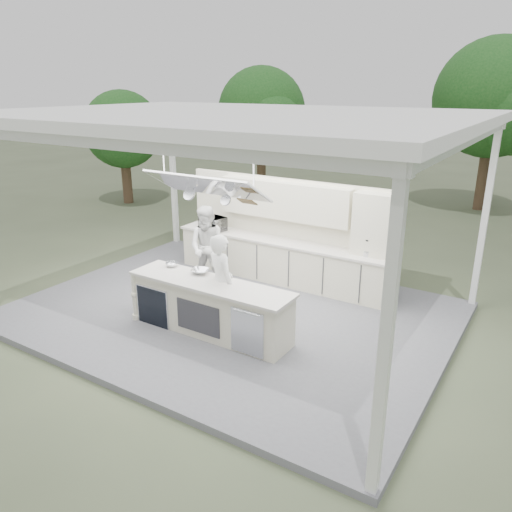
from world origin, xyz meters
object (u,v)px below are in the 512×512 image
Objects in this scene: demo_island at (209,307)px; head_chef at (221,283)px; back_counter at (280,260)px; sous_chef at (209,247)px.

demo_island is 1.75× the size of head_chef.
demo_island is 0.48m from head_chef.
back_counter is 2.86× the size of head_chef.
head_chef is (0.12, 0.21, 0.41)m from demo_island.
back_counter is 2.85× the size of sous_chef.
sous_chef is (-1.40, 1.46, 0.00)m from head_chef.
demo_island is at bearing -71.14° from sous_chef.
sous_chef is (-1.29, 1.68, 0.42)m from demo_island.
sous_chef is at bearing -134.27° from back_counter.
back_counter is (-0.18, 2.81, 0.00)m from demo_island.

